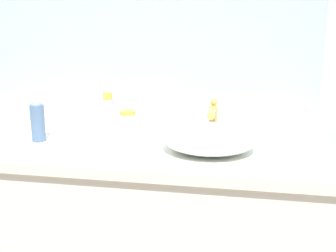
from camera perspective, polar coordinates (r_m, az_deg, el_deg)
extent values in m
cube|color=silver|center=(1.83, -3.67, 12.32)|extent=(6.00, 0.06, 2.60)
cube|color=silver|center=(1.59, -5.07, -3.01)|extent=(1.48, 0.54, 0.04)
ellipsoid|color=white|center=(1.49, 5.45, -1.63)|extent=(0.32, 0.29, 0.09)
cylinder|color=gold|center=(1.65, 5.99, 0.55)|extent=(0.03, 0.03, 0.12)
cylinder|color=gold|center=(1.59, 5.88, 1.76)|extent=(0.03, 0.11, 0.03)
sphere|color=gold|center=(1.66, 6.11, 3.20)|extent=(0.03, 0.03, 0.03)
cylinder|color=white|center=(1.49, -5.30, -0.89)|extent=(0.07, 0.07, 0.13)
cylinder|color=gold|center=(1.48, -5.37, 1.77)|extent=(0.05, 0.05, 0.01)
cylinder|color=silver|center=(1.68, -7.91, 1.06)|extent=(0.05, 0.05, 0.15)
cylinder|color=gold|center=(1.66, -8.02, 3.96)|extent=(0.04, 0.04, 0.03)
cylinder|color=slate|center=(1.67, -16.89, 0.39)|extent=(0.05, 0.05, 0.14)
cylinder|color=silver|center=(1.65, -17.09, 2.97)|extent=(0.03, 0.03, 0.01)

